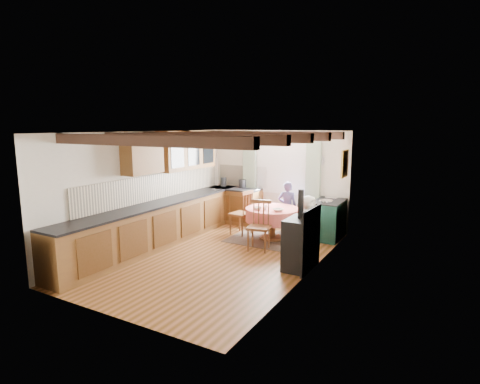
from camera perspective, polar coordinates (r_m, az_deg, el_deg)
The scene contains 40 objects.
floor at distance 7.65m, azimuth -2.98°, elevation -9.43°, with size 3.60×5.50×0.00m, color #9C5C37.
ceiling at distance 7.22m, azimuth -3.15°, elevation 8.86°, with size 3.60×5.50×0.00m, color white.
wall_back at distance 9.74m, azimuth 5.62°, elevation 2.00°, with size 3.60×0.00×2.40m, color silver.
wall_front at distance 5.28m, azimuth -19.29°, elevation -5.22°, with size 3.60×0.00×2.40m, color silver.
wall_left at distance 8.43m, azimuth -13.46°, elevation 0.55°, with size 0.00×5.50×2.40m, color silver.
wall_right at distance 6.57m, azimuth 10.34°, elevation -1.93°, with size 0.00×5.50×2.40m, color silver.
beam_a at distance 5.64m, azimuth -14.19°, elevation 7.39°, with size 3.60×0.16×0.16m, color #382118.
beam_b at distance 6.40m, azimuth -7.99°, elevation 7.85°, with size 3.60×0.16×0.16m, color #382118.
beam_c at distance 7.22m, azimuth -3.14°, elevation 8.15°, with size 3.60×0.16×0.16m, color #382118.
beam_d at distance 8.08m, azimuth 0.70°, elevation 8.34°, with size 3.60×0.16×0.16m, color #382118.
beam_e at distance 8.97m, azimuth 3.79°, elevation 8.47°, with size 3.60×0.16×0.16m, color #382118.
splash_left at distance 8.63m, azimuth -12.02°, elevation 0.82°, with size 0.02×4.50×0.55m, color beige.
splash_back at distance 10.16m, azimuth 0.41°, elevation 2.37°, with size 1.40×0.02×0.55m, color beige.
base_cabinet_left at distance 8.38m, azimuth -11.74°, elevation -4.74°, with size 0.60×5.30×0.88m, color brown.
base_cabinet_back at distance 10.07m, azimuth -0.62°, elevation -2.08°, with size 1.30×0.60×0.88m, color brown.
worktop_left at distance 8.27m, azimuth -11.74°, elevation -1.68°, with size 0.64×5.30×0.04m, color black.
worktop_back at distance 9.97m, azimuth -0.68°, elevation 0.49°, with size 1.30×0.64×0.04m, color black.
wall_cabinet_glass at distance 9.15m, azimuth -7.74°, elevation 6.18°, with size 0.34×1.80×0.90m, color brown.
wall_cabinet_solid at distance 8.01m, azimuth -14.22°, elevation 5.09°, with size 0.34×0.90×0.70m, color brown.
window_frame at distance 9.64m, azimuth 6.17°, elevation 4.30°, with size 1.34×0.03×1.54m, color white.
window_pane at distance 9.65m, azimuth 6.19°, elevation 4.31°, with size 1.20×0.01×1.40m, color white.
curtain_left at distance 9.99m, azimuth 1.44°, elevation 1.66°, with size 0.35×0.10×2.10m, color #939E8E.
curtain_right at distance 9.33m, azimuth 10.72°, elevation 0.90°, with size 0.35×0.10×2.10m, color #939E8E.
curtain_rod at distance 9.53m, azimuth 6.04°, elevation 7.86°, with size 0.03×0.03×2.00m, color black.
wall_picture at distance 8.69m, azimuth 15.23°, elevation 4.07°, with size 0.04×0.50×0.60m, color gold.
wall_plate at distance 9.29m, azimuth 11.56°, elevation 4.57°, with size 0.30×0.30×0.02m, color silver.
rug at distance 8.72m, azimuth 4.75°, elevation -6.97°, with size 1.82×1.42×0.01m, color #40302A.
dining_table at distance 8.62m, azimuth 4.78°, elevation -4.73°, with size 1.19×1.19×0.72m, color #D14C4F, non-canonical shape.
chair_near at distance 7.86m, azimuth 2.80°, elevation -5.00°, with size 0.44×0.46×1.02m, color brown, non-canonical shape.
chair_left at distance 8.98m, azimuth 0.14°, elevation -3.00°, with size 0.45×0.47×1.05m, color brown, non-canonical shape.
chair_right at distance 8.35m, azimuth 10.05°, elevation -4.67°, with size 0.39×0.40×0.90m, color brown, non-canonical shape.
aga_range at distance 8.91m, azimuth 12.89°, elevation -3.91°, with size 0.62×0.96×0.88m, color #153E32, non-canonical shape.
cast_iron_stove at distance 6.89m, azimuth 8.87°, elevation -5.51°, with size 0.43×0.71×1.43m, color black, non-canonical shape.
child_far at distance 9.21m, azimuth 6.99°, elevation -2.20°, with size 0.45×0.29×1.22m, color #3F3963.
child_right at distance 8.31m, azimuth 10.08°, elevation -4.14°, with size 0.52×0.34×1.07m, color silver.
bowl_a at distance 8.25m, azimuth 5.65°, elevation -2.66°, with size 0.22×0.22×0.05m, color silver.
bowl_b at distance 8.37m, azimuth 2.64°, elevation -2.43°, with size 0.18×0.18×0.06m, color silver.
cup at distance 8.38m, azimuth 3.73°, elevation -2.31°, with size 0.10×0.10×0.09m, color silver.
canister_tall at distance 10.15m, azimuth -2.43°, elevation 1.47°, with size 0.15×0.15×0.25m, color #262628.
canister_wide at distance 9.99m, azimuth 0.35°, elevation 1.25°, with size 0.20×0.20×0.22m, color #262628.
Camera 1 is at (3.87, -6.09, 2.52)m, focal length 28.86 mm.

